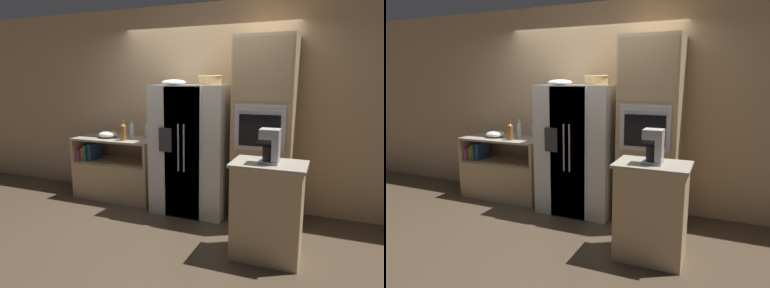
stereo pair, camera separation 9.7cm
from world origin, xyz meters
TOP-DOWN VIEW (x-y plane):
  - ground_plane at (0.00, 0.00)m, footprint 20.00×20.00m
  - wall_back at (0.00, 0.43)m, footprint 12.00×0.06m
  - counter_left at (-1.30, 0.09)m, footprint 1.27×0.62m
  - refrigerator at (-0.05, 0.02)m, footprint 0.99×0.78m
  - wall_oven at (0.89, 0.08)m, footprint 0.71×0.70m
  - island_counter at (1.12, -0.90)m, footprint 0.72×0.50m
  - wicker_basket at (0.16, 0.10)m, footprint 0.31×0.31m
  - fruit_bowl at (-0.30, -0.03)m, footprint 0.32×0.32m
  - bottle_tall at (-1.10, -0.05)m, footprint 0.09×0.09m
  - bottle_short at (-0.85, 0.21)m, footprint 0.07×0.07m
  - bottle_wide at (-1.06, 0.14)m, footprint 0.07×0.07m
  - mixing_bowl at (-1.44, 0.06)m, footprint 0.28×0.28m
  - coffee_maker at (1.14, -0.93)m, footprint 0.19×0.18m

SIDE VIEW (x-z plane):
  - ground_plane at x=0.00m, z-range 0.00..0.00m
  - counter_left at x=-1.30m, z-range -0.12..0.79m
  - island_counter at x=1.12m, z-range 0.00..0.98m
  - refrigerator at x=-0.05m, z-range 0.00..1.71m
  - mixing_bowl at x=-1.44m, z-range 0.92..1.02m
  - bottle_short at x=-0.85m, z-range 0.90..1.15m
  - bottle_wide at x=-1.06m, z-range 0.90..1.18m
  - bottle_tall at x=-1.10m, z-range 0.90..1.19m
  - wall_oven at x=0.89m, z-range 0.00..2.29m
  - coffee_maker at x=1.14m, z-range 0.99..1.33m
  - wall_back at x=0.00m, z-range 0.00..2.80m
  - fruit_bowl at x=-0.30m, z-range 1.71..1.78m
  - wicker_basket at x=0.16m, z-range 1.71..1.83m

